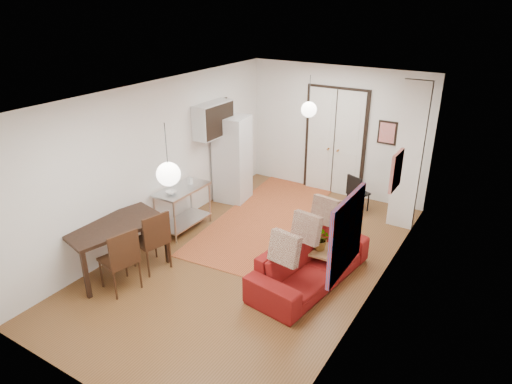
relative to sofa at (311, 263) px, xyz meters
The scene contains 27 objects.
floor 1.20m from the sofa, behind, with size 7.00×7.00×0.00m, color brown.
ceiling 2.81m from the sofa, behind, with size 4.20×7.00×0.02m, color white.
wall_back 3.96m from the sofa, 107.47° to the left, with size 4.20×0.02×2.90m, color silver.
wall_front 3.73m from the sofa, 108.69° to the right, with size 4.20×0.02×2.90m, color silver.
wall_left 3.43m from the sofa, behind, with size 0.02×7.00×2.90m, color silver.
wall_right 1.47m from the sofa, ahead, with size 0.02×7.00×2.90m, color silver.
double_doors 3.86m from the sofa, 107.68° to the left, with size 1.44×0.06×2.50m, color white.
stub_partition 2.98m from the sofa, 75.17° to the left, with size 0.50×0.10×2.90m, color silver.
wall_cabinet 3.80m from the sofa, 152.03° to the left, with size 0.35×1.00×0.70m, color silver.
painting_popart 1.96m from the sofa, 50.29° to the right, with size 0.05×1.00×1.00m, color red.
painting_abstract 1.97m from the sofa, 44.77° to the left, with size 0.05×0.50×0.60m, color beige.
poster_back 3.81m from the sofa, 89.86° to the left, with size 0.40×0.03×0.50m, color red.
print_left 4.18m from the sofa, 146.49° to the left, with size 0.03×0.44×0.54m, color #95673E.
pendant_back 3.08m from the sofa, 118.23° to the left, with size 0.30×0.30×0.80m.
pendant_front 2.91m from the sofa, 121.35° to the right, with size 0.30×0.30×0.80m.
kilim_rug 2.47m from the sofa, 137.02° to the left, with size 1.67×4.46×0.01m, color #B0532C.
sofa is the anchor object (origin of this frame).
coffee_table 0.37m from the sofa, 104.61° to the left, with size 0.96×0.58×0.41m.
potted_plant 0.45m from the sofa, 88.90° to the left, with size 0.31×0.36×0.40m, color #2A5D2E.
kitchen_counter 2.92m from the sofa, behind, with size 0.57×1.14×0.87m.
bowl 2.95m from the sofa, behind, with size 0.20×0.20×0.05m, color white.
soap_bottle 3.01m from the sofa, 168.83° to the left, with size 0.08×0.08×0.18m, color #5095AF.
fridge 3.58m from the sofa, 144.84° to the left, with size 0.67×0.67×1.91m, color silver.
dining_table 3.23m from the sofa, 154.40° to the right, with size 1.25×1.73×0.86m.
dining_chair_near 2.64m from the sofa, 159.35° to the right, with size 0.62×0.78×1.06m.
dining_chair_far 2.96m from the sofa, 146.50° to the right, with size 0.62×0.78×1.06m.
black_side_chair 3.00m from the sofa, 95.05° to the left, with size 0.49×0.50×0.82m.
Camera 1 is at (3.66, -5.89, 4.30)m, focal length 32.00 mm.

